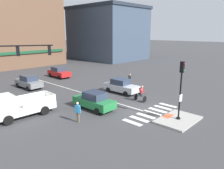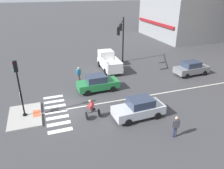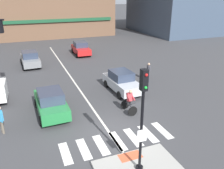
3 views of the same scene
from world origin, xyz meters
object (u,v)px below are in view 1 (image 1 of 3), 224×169
(signal_pole, at_px, (181,85))
(car_red_eastbound_distant, at_px, (59,72))
(car_grey_westbound_distant, at_px, (29,82))
(car_silver_eastbound_mid, at_px, (121,86))
(car_green_westbound_near, at_px, (94,101))
(traffic_light_mast, at_px, (1,64))
(pedestrian_waiting_far_side, at_px, (130,79))
(pedestrian_at_curb_left, at_px, (78,110))
(cyclist, at_px, (141,93))
(pickup_truck_white_cross_left, at_px, (17,106))

(signal_pole, height_order, car_red_eastbound_distant, signal_pole)
(car_grey_westbound_distant, relative_size, car_silver_eastbound_mid, 1.00)
(signal_pole, relative_size, car_silver_eastbound_mid, 1.10)
(car_green_westbound_near, bearing_deg, traffic_light_mast, 140.47)
(traffic_light_mast, bearing_deg, signal_pole, -53.46)
(car_green_westbound_near, bearing_deg, pedestrian_waiting_far_side, 18.78)
(signal_pole, height_order, car_green_westbound_near, signal_pole)
(car_green_westbound_near, relative_size, pedestrian_at_curb_left, 2.48)
(car_silver_eastbound_mid, xyz_separation_m, cyclist, (-1.04, -3.56, 0.06))
(signal_pole, height_order, pedestrian_at_curb_left, signal_pole)
(traffic_light_mast, bearing_deg, car_grey_westbound_distant, 51.86)
(signal_pole, xyz_separation_m, car_grey_westbound_distant, (-3.33, 18.50, -2.10))
(pedestrian_at_curb_left, bearing_deg, car_green_westbound_near, 24.45)
(traffic_light_mast, distance_m, car_green_westbound_near, 8.36)
(car_grey_westbound_distant, bearing_deg, pickup_truck_white_cross_left, -120.88)
(car_green_westbound_near, bearing_deg, car_grey_westbound_distant, 92.62)
(car_grey_westbound_distant, distance_m, car_silver_eastbound_mid, 11.70)
(signal_pole, distance_m, car_silver_eastbound_mid, 9.38)
(signal_pole, relative_size, car_red_eastbound_distant, 1.11)
(car_grey_westbound_distant, distance_m, car_red_eastbound_distant, 6.96)
(car_grey_westbound_distant, bearing_deg, car_green_westbound_near, -87.38)
(traffic_light_mast, bearing_deg, car_red_eastbound_distant, 39.93)
(signal_pole, bearing_deg, car_red_eastbound_distant, 82.11)
(cyclist, distance_m, pedestrian_waiting_far_side, 6.36)
(pickup_truck_white_cross_left, xyz_separation_m, pedestrian_at_curb_left, (2.81, -4.33, 0.00))
(pickup_truck_white_cross_left, distance_m, pedestrian_at_curb_left, 5.16)
(car_grey_westbound_distant, relative_size, pedestrian_at_curb_left, 2.50)
(signal_pole, bearing_deg, car_silver_eastbound_mid, 71.00)
(traffic_light_mast, relative_size, pedestrian_waiting_far_side, 3.59)
(car_green_westbound_near, height_order, pedestrian_waiting_far_side, pedestrian_waiting_far_side)
(car_silver_eastbound_mid, height_order, pedestrian_at_curb_left, pedestrian_at_curb_left)
(traffic_light_mast, relative_size, car_red_eastbound_distant, 1.45)
(traffic_light_mast, distance_m, pedestrian_waiting_far_side, 15.25)
(pedestrian_at_curb_left, relative_size, pedestrian_waiting_far_side, 1.00)
(car_green_westbound_near, xyz_separation_m, car_silver_eastbound_mid, (5.78, 1.79, 0.00))
(pedestrian_waiting_far_side, bearing_deg, cyclist, -130.98)
(signal_pole, bearing_deg, pedestrian_waiting_far_side, 58.27)
(traffic_light_mast, xyz_separation_m, car_silver_eastbound_mid, (11.65, -3.06, -3.46))
(car_grey_westbound_distant, distance_m, pedestrian_waiting_far_side, 12.78)
(cyclist, xyz_separation_m, pedestrian_at_curb_left, (-7.62, 0.46, 0.11))
(pedestrian_at_curb_left, bearing_deg, pickup_truck_white_cross_left, 122.95)
(car_red_eastbound_distant, xyz_separation_m, pedestrian_waiting_far_side, (3.14, -11.56, 0.17))
(pickup_truck_white_cross_left, height_order, pedestrian_waiting_far_side, pickup_truck_white_cross_left)
(traffic_light_mast, height_order, pickup_truck_white_cross_left, traffic_light_mast)
(signal_pole, distance_m, car_green_westbound_near, 7.70)
(pickup_truck_white_cross_left, xyz_separation_m, cyclist, (10.43, -4.79, -0.11))
(car_green_westbound_near, relative_size, pickup_truck_white_cross_left, 0.80)
(car_silver_eastbound_mid, distance_m, pedestrian_waiting_far_side, 3.38)
(signal_pole, height_order, car_silver_eastbound_mid, signal_pole)
(traffic_light_mast, relative_size, car_grey_westbound_distant, 1.44)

